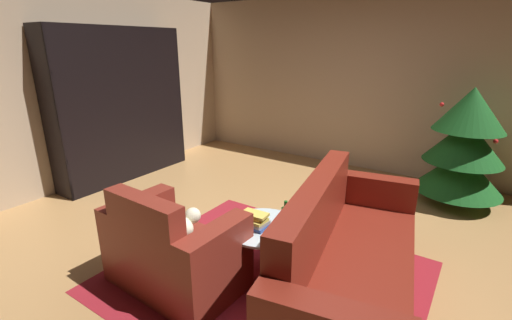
{
  "coord_description": "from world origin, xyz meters",
  "views": [
    {
      "loc": [
        1.46,
        -2.56,
        1.84
      ],
      "look_at": [
        -0.16,
        -0.15,
        0.89
      ],
      "focal_mm": 24.78,
      "sensor_mm": 36.0,
      "label": 1
    }
  ],
  "objects_px": {
    "armchair_red": "(173,252)",
    "book_stack_on_table": "(255,220)",
    "coffee_table": "(263,231)",
    "bookshelf_unit": "(128,106)",
    "couch_red": "(347,267)",
    "decorated_tree": "(464,146)",
    "bottle_on_table": "(285,217)"
  },
  "relations": [
    {
      "from": "armchair_red",
      "to": "couch_red",
      "type": "distance_m",
      "value": 1.32
    },
    {
      "from": "armchair_red",
      "to": "coffee_table",
      "type": "relative_size",
      "value": 1.64
    },
    {
      "from": "couch_red",
      "to": "decorated_tree",
      "type": "bearing_deg",
      "value": 78.74
    },
    {
      "from": "bookshelf_unit",
      "to": "decorated_tree",
      "type": "height_order",
      "value": "bookshelf_unit"
    },
    {
      "from": "armchair_red",
      "to": "coffee_table",
      "type": "distance_m",
      "value": 0.73
    },
    {
      "from": "coffee_table",
      "to": "book_stack_on_table",
      "type": "relative_size",
      "value": 2.82
    },
    {
      "from": "book_stack_on_table",
      "to": "decorated_tree",
      "type": "height_order",
      "value": "decorated_tree"
    },
    {
      "from": "armchair_red",
      "to": "bottle_on_table",
      "type": "distance_m",
      "value": 0.92
    },
    {
      "from": "coffee_table",
      "to": "book_stack_on_table",
      "type": "xyz_separation_m",
      "value": [
        -0.05,
        -0.05,
        0.1
      ]
    },
    {
      "from": "armchair_red",
      "to": "book_stack_on_table",
      "type": "distance_m",
      "value": 0.68
    },
    {
      "from": "couch_red",
      "to": "book_stack_on_table",
      "type": "bearing_deg",
      "value": -174.44
    },
    {
      "from": "bottle_on_table",
      "to": "decorated_tree",
      "type": "distance_m",
      "value": 2.6
    },
    {
      "from": "coffee_table",
      "to": "decorated_tree",
      "type": "bearing_deg",
      "value": 64.2
    },
    {
      "from": "decorated_tree",
      "to": "coffee_table",
      "type": "bearing_deg",
      "value": -115.8
    },
    {
      "from": "bookshelf_unit",
      "to": "armchair_red",
      "type": "height_order",
      "value": "bookshelf_unit"
    },
    {
      "from": "couch_red",
      "to": "bottle_on_table",
      "type": "relative_size",
      "value": 8.99
    },
    {
      "from": "armchair_red",
      "to": "decorated_tree",
      "type": "bearing_deg",
      "value": 60.36
    },
    {
      "from": "bookshelf_unit",
      "to": "coffee_table",
      "type": "relative_size",
      "value": 3.2
    },
    {
      "from": "bookshelf_unit",
      "to": "book_stack_on_table",
      "type": "relative_size",
      "value": 9.03
    },
    {
      "from": "armchair_red",
      "to": "book_stack_on_table",
      "type": "height_order",
      "value": "armchair_red"
    },
    {
      "from": "bookshelf_unit",
      "to": "decorated_tree",
      "type": "relative_size",
      "value": 1.48
    },
    {
      "from": "coffee_table",
      "to": "bottle_on_table",
      "type": "height_order",
      "value": "bottle_on_table"
    },
    {
      "from": "bookshelf_unit",
      "to": "bottle_on_table",
      "type": "xyz_separation_m",
      "value": [
        3.05,
        -0.9,
        -0.48
      ]
    },
    {
      "from": "bookshelf_unit",
      "to": "coffee_table",
      "type": "distance_m",
      "value": 3.11
    },
    {
      "from": "bookshelf_unit",
      "to": "book_stack_on_table",
      "type": "height_order",
      "value": "bookshelf_unit"
    },
    {
      "from": "book_stack_on_table",
      "to": "coffee_table",
      "type": "bearing_deg",
      "value": 47.05
    },
    {
      "from": "bookshelf_unit",
      "to": "armchair_red",
      "type": "relative_size",
      "value": 1.95
    },
    {
      "from": "bookshelf_unit",
      "to": "couch_red",
      "type": "relative_size",
      "value": 0.99
    },
    {
      "from": "bookshelf_unit",
      "to": "couch_red",
      "type": "bearing_deg",
      "value": -14.89
    },
    {
      "from": "coffee_table",
      "to": "book_stack_on_table",
      "type": "height_order",
      "value": "book_stack_on_table"
    },
    {
      "from": "coffee_table",
      "to": "decorated_tree",
      "type": "distance_m",
      "value": 2.75
    },
    {
      "from": "bottle_on_table",
      "to": "decorated_tree",
      "type": "xyz_separation_m",
      "value": [
        1.03,
        2.38,
        0.19
      ]
    }
  ]
}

